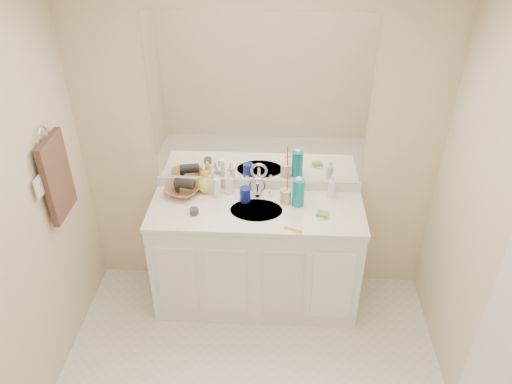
{
  "coord_description": "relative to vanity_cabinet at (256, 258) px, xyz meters",
  "views": [
    {
      "loc": [
        0.15,
        -1.84,
        2.9
      ],
      "look_at": [
        0.0,
        0.97,
        1.05
      ],
      "focal_mm": 35.0,
      "sensor_mm": 36.0,
      "label": 1
    }
  ],
  "objects": [
    {
      "name": "dark_jar",
      "position": [
        -0.43,
        -0.09,
        0.48
      ],
      "size": [
        0.08,
        0.08,
        0.04
      ],
      "primitive_type": "cylinder",
      "rotation": [
        0.0,
        0.0,
        0.42
      ],
      "color": "#35343B",
      "rests_on": "countertop"
    },
    {
      "name": "green_soap",
      "position": [
        0.46,
        -0.08,
        0.48
      ],
      "size": [
        0.09,
        0.07,
        0.03
      ],
      "primitive_type": "cube",
      "rotation": [
        0.0,
        0.0,
        -0.34
      ],
      "color": "#65B82D",
      "rests_on": "soap_dish"
    },
    {
      "name": "switch_plate",
      "position": [
        -1.27,
        -0.45,
        0.88
      ],
      "size": [
        0.01,
        0.08,
        0.13
      ],
      "primitive_type": "cube",
      "color": "silver",
      "rests_on": "wall_left"
    },
    {
      "name": "countertop",
      "position": [
        0.0,
        0.0,
        0.44
      ],
      "size": [
        1.52,
        0.57,
        0.03
      ],
      "primitive_type": "cube",
      "color": "white",
      "rests_on": "vanity_cabinet"
    },
    {
      "name": "extra_white_bottle",
      "position": [
        -0.29,
        0.13,
        0.53
      ],
      "size": [
        0.05,
        0.05,
        0.16
      ],
      "primitive_type": "cylinder",
      "rotation": [
        0.0,
        0.0,
        -0.02
      ],
      "color": "white",
      "rests_on": "countertop"
    },
    {
      "name": "ceiling",
      "position": [
        0.0,
        -1.02,
        1.97
      ],
      "size": [
        2.6,
        2.6,
        0.02
      ],
      "primitive_type": "cube",
      "color": "white",
      "rests_on": "wall_back"
    },
    {
      "name": "vanity_cabinet",
      "position": [
        0.0,
        0.0,
        0.0
      ],
      "size": [
        1.5,
        0.55,
        0.85
      ],
      "primitive_type": "cube",
      "color": "white",
      "rests_on": "floor"
    },
    {
      "name": "hand_towel",
      "position": [
        -1.25,
        -0.25,
        0.82
      ],
      "size": [
        0.04,
        0.32,
        0.55
      ],
      "primitive_type": "cube",
      "color": "#37231D",
      "rests_on": "towel_ring"
    },
    {
      "name": "backsplash",
      "position": [
        0.0,
        0.26,
        0.5
      ],
      "size": [
        1.52,
        0.03,
        0.08
      ],
      "primitive_type": "cube",
      "color": "silver",
      "rests_on": "countertop"
    },
    {
      "name": "clear_pump_bottle",
      "position": [
        0.53,
        0.16,
        0.53
      ],
      "size": [
        0.06,
        0.06,
        0.15
      ],
      "primitive_type": "cylinder",
      "rotation": [
        0.0,
        0.0,
        -0.12
      ],
      "color": "white",
      "rests_on": "countertop"
    },
    {
      "name": "mouthwash_bottle",
      "position": [
        0.29,
        0.06,
        0.56
      ],
      "size": [
        0.1,
        0.1,
        0.2
      ],
      "primitive_type": "cylinder",
      "rotation": [
        0.0,
        0.0,
        0.16
      ],
      "color": "#0C8396",
      "rests_on": "countertop"
    },
    {
      "name": "tan_cup",
      "position": [
        0.2,
        0.09,
        0.51
      ],
      "size": [
        0.09,
        0.09,
        0.11
      ],
      "primitive_type": "cylinder",
      "rotation": [
        0.0,
        0.0,
        -0.24
      ],
      "color": "beige",
      "rests_on": "countertop"
    },
    {
      "name": "soap_bottle_cream",
      "position": [
        -0.32,
        0.2,
        0.55
      ],
      "size": [
        0.1,
        0.1,
        0.18
      ],
      "primitive_type": "imported",
      "rotation": [
        0.0,
        0.0,
        -0.17
      ],
      "color": "beige",
      "rests_on": "countertop"
    },
    {
      "name": "toothbrush",
      "position": [
        0.21,
        0.09,
        0.6
      ],
      "size": [
        0.02,
        0.04,
        0.22
      ],
      "primitive_type": "cylinder",
      "rotation": [
        0.14,
        0.0,
        -0.15
      ],
      "color": "#E63C69",
      "rests_on": "tan_cup"
    },
    {
      "name": "towel_ring",
      "position": [
        -1.27,
        -0.25,
        1.12
      ],
      "size": [
        0.01,
        0.11,
        0.11
      ],
      "primitive_type": "torus",
      "rotation": [
        0.0,
        1.57,
        0.0
      ],
      "color": "silver",
      "rests_on": "wall_left"
    },
    {
      "name": "sink_basin",
      "position": [
        0.0,
        -0.02,
        0.44
      ],
      "size": [
        0.37,
        0.37,
        0.02
      ],
      "primitive_type": "cylinder",
      "color": "beige",
      "rests_on": "countertop"
    },
    {
      "name": "soap_bottle_yellow",
      "position": [
        -0.38,
        0.2,
        0.54
      ],
      "size": [
        0.17,
        0.17,
        0.17
      ],
      "primitive_type": "imported",
      "rotation": [
        0.0,
        0.0,
        -0.37
      ],
      "color": "#E3CB58",
      "rests_on": "countertop"
    },
    {
      "name": "orange_comb",
      "position": [
        0.26,
        -0.24,
        0.46
      ],
      "size": [
        0.13,
        0.07,
        0.01
      ],
      "primitive_type": "cube",
      "rotation": [
        0.0,
        0.0,
        -0.4
      ],
      "color": "orange",
      "rests_on": "countertop"
    },
    {
      "name": "soap_dish",
      "position": [
        0.46,
        -0.08,
        0.46
      ],
      "size": [
        0.11,
        0.1,
        0.01
      ],
      "primitive_type": "cube",
      "rotation": [
        0.0,
        0.0,
        0.36
      ],
      "color": "white",
      "rests_on": "countertop"
    },
    {
      "name": "wicker_basket",
      "position": [
        -0.55,
        0.16,
        0.49
      ],
      "size": [
        0.31,
        0.31,
        0.06
      ],
      "primitive_type": "imported",
      "rotation": [
        0.0,
        0.0,
        -0.3
      ],
      "color": "brown",
      "rests_on": "countertop"
    },
    {
      "name": "faucet",
      "position": [
        0.0,
        0.16,
        0.51
      ],
      "size": [
        0.02,
        0.02,
        0.11
      ],
      "primitive_type": "cylinder",
      "color": "silver",
      "rests_on": "countertop"
    },
    {
      "name": "blue_mug",
      "position": [
        -0.08,
        0.09,
        0.51
      ],
      "size": [
        0.08,
        0.08,
        0.11
      ],
      "primitive_type": "cylinder",
      "rotation": [
        0.0,
        0.0,
        -0.06
      ],
      "color": "navy",
      "rests_on": "countertop"
    },
    {
      "name": "wall_back",
      "position": [
        0.0,
        0.28,
        0.77
      ],
      "size": [
        2.6,
        0.02,
        2.4
      ],
      "primitive_type": "cube",
      "color": "beige",
      "rests_on": "floor"
    },
    {
      "name": "hair_dryer",
      "position": [
        -0.53,
        0.16,
        0.54
      ],
      "size": [
        0.16,
        0.1,
        0.07
      ],
      "primitive_type": "cylinder",
      "rotation": [
        0.0,
        1.57,
        -0.2
      ],
      "color": "black",
      "rests_on": "wicker_basket"
    },
    {
      "name": "mirror",
      "position": [
        0.0,
        0.27,
        1.14
      ],
      "size": [
        1.48,
        0.01,
        1.2
      ],
      "primitive_type": "cube",
      "color": "white",
      "rests_on": "wall_back"
    },
    {
      "name": "soap_bottle_white",
      "position": [
        -0.21,
        0.19,
        0.54
      ],
      "size": [
        0.08,
        0.08,
        0.18
      ],
      "primitive_type": "imported",
      "rotation": [
        0.0,
        0.0,
        0.16
      ],
      "color": "white",
      "rests_on": "countertop"
    }
  ]
}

